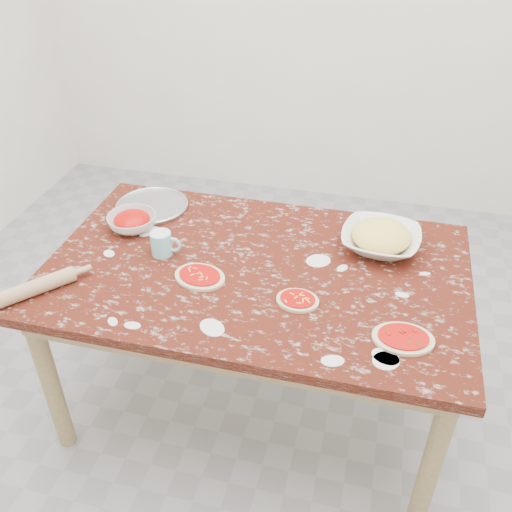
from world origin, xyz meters
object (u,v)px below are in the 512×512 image
Objects in this scene: worktable at (256,284)px; sauce_bowl at (132,222)px; flour_mug at (162,243)px; cheese_bowl at (381,240)px; rolling_pin at (35,287)px; pizza_tray at (152,206)px.

sauce_bowl is at bearing 166.48° from worktable.
flour_mug reaches higher than worktable.
rolling_pin is (-1.17, -0.59, -0.01)m from cheese_bowl.
pizza_tray is (-0.56, 0.32, 0.09)m from worktable.
sauce_bowl reaches higher than rolling_pin.
sauce_bowl is 0.51m from rolling_pin.
sauce_bowl is 0.71× the size of rolling_pin.
pizza_tray is 1.56× the size of sauce_bowl.
sauce_bowl reaches higher than pizza_tray.
cheese_bowl reaches higher than pizza_tray.
flour_mug is (0.18, -0.32, 0.04)m from pizza_tray.
rolling_pin reaches higher than worktable.
rolling_pin is (-0.16, -0.67, 0.02)m from pizza_tray.
cheese_bowl is at bearing 5.91° from sauce_bowl.
sauce_bowl is at bearing 143.78° from flour_mug.
worktable is at bearing -29.66° from pizza_tray.
flour_mug is at bearing -60.47° from pizza_tray.
sauce_bowl is (-0.01, -0.18, 0.03)m from pizza_tray.
worktable is 5.19× the size of cheese_bowl.
sauce_bowl reaches higher than worktable.
worktable is at bearing 25.80° from rolling_pin.
worktable is 0.40m from flour_mug.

